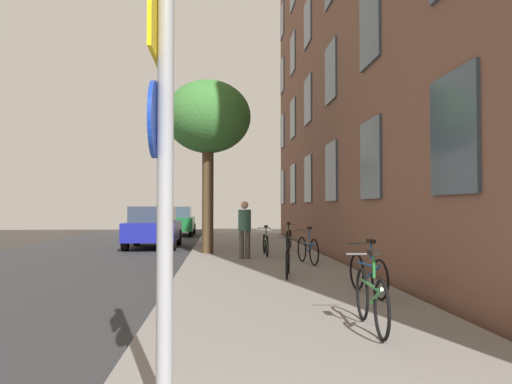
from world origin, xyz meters
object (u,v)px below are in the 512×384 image
object	(u,v)px
bicycle_3	(308,249)
car_1	(177,221)
bicycle_5	(289,238)
sign_post	(162,138)
traffic_light	(210,183)
car_0	(154,227)
bicycle_2	(288,260)
bicycle_4	(266,244)
tree_near	(208,119)
bicycle_1	(368,273)
bicycle_0	(371,298)
pedestrian_0	(245,226)

from	to	relation	value
bicycle_3	car_1	distance (m)	16.10
car_1	bicycle_5	bearing A→B (deg)	-65.29
sign_post	bicycle_3	bearing A→B (deg)	74.20
sign_post	traffic_light	size ratio (longest dim) A/B	0.91
traffic_light	car_0	xyz separation A→B (m)	(-2.08, -5.32, -1.94)
bicycle_2	bicycle_4	distance (m)	4.80
tree_near	bicycle_5	distance (m)	5.13
tree_near	bicycle_4	bearing A→B (deg)	-26.00
traffic_light	bicycle_3	distance (m)	12.73
bicycle_1	bicycle_5	size ratio (longest dim) A/B	1.03
traffic_light	car_1	distance (m)	4.19
bicycle_1	bicycle_0	bearing A→B (deg)	-105.41
bicycle_2	bicycle_3	bearing A→B (deg)	70.48
bicycle_1	car_1	world-z (taller)	car_1
bicycle_3	car_1	xyz separation A→B (m)	(-4.73, 15.39, 0.34)
tree_near	car_1	world-z (taller)	tree_near
bicycle_2	car_0	world-z (taller)	car_0
bicycle_4	bicycle_5	xyz separation A→B (m)	(1.05, 2.40, 0.01)
tree_near	bicycle_0	xyz separation A→B (m)	(2.24, -10.48, -3.98)
bicycle_5	pedestrian_0	bearing A→B (deg)	-117.19
bicycle_0	bicycle_3	world-z (taller)	same
pedestrian_0	car_1	xyz separation A→B (m)	(-3.13, 13.98, -0.22)
bicycle_0	bicycle_1	distance (m)	2.49
bicycle_4	car_1	size ratio (longest dim) A/B	0.38
bicycle_5	pedestrian_0	world-z (taller)	pedestrian_0
traffic_light	bicycle_3	world-z (taller)	traffic_light
bicycle_2	bicycle_5	distance (m)	7.27
bicycle_1	pedestrian_0	bearing A→B (deg)	106.15
bicycle_1	car_0	bearing A→B (deg)	113.58
car_0	car_1	world-z (taller)	same
bicycle_4	pedestrian_0	size ratio (longest dim) A/B	0.97
bicycle_3	pedestrian_0	distance (m)	2.20
bicycle_1	bicycle_2	world-z (taller)	bicycle_1
tree_near	bicycle_0	bearing A→B (deg)	-77.92
traffic_light	bicycle_2	distance (m)	14.92
bicycle_1	bicycle_5	xyz separation A→B (m)	(-0.05, 9.60, 0.00)
bicycle_3	pedestrian_0	size ratio (longest dim) A/B	0.99
pedestrian_0	car_0	size ratio (longest dim) A/B	0.41
bicycle_0	bicycle_4	world-z (taller)	bicycle_0
tree_near	pedestrian_0	xyz separation A→B (m)	(1.11, -1.88, -3.41)
bicycle_2	sign_post	bearing A→B (deg)	-104.53
car_0	bicycle_2	bearing A→B (deg)	-66.43
sign_post	bicycle_5	world-z (taller)	sign_post
bicycle_2	car_0	bearing A→B (deg)	113.57
bicycle_2	bicycle_3	size ratio (longest dim) A/B	0.97
tree_near	bicycle_2	world-z (taller)	tree_near
traffic_light	bicycle_4	size ratio (longest dim) A/B	2.43
bicycle_1	bicycle_2	distance (m)	2.62
tree_near	bicycle_1	distance (m)	9.47
sign_post	bicycle_5	distance (m)	14.78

